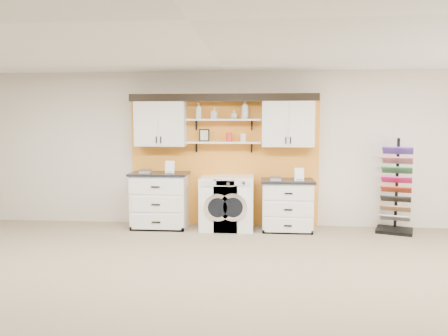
# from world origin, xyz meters

# --- Properties ---
(floor) EXTENTS (10.00, 10.00, 0.00)m
(floor) POSITION_xyz_m (0.00, 0.00, 0.00)
(floor) COLOR #7F6B55
(floor) RESTS_ON ground
(ceiling) EXTENTS (10.00, 10.00, 0.00)m
(ceiling) POSITION_xyz_m (0.00, 0.00, 2.80)
(ceiling) COLOR white
(ceiling) RESTS_ON wall_back
(wall_back) EXTENTS (10.00, 0.00, 10.00)m
(wall_back) POSITION_xyz_m (0.00, 4.00, 1.40)
(wall_back) COLOR beige
(wall_back) RESTS_ON floor
(accent_panel) EXTENTS (3.40, 0.07, 2.40)m
(accent_panel) POSITION_xyz_m (0.00, 3.96, 1.20)
(accent_panel) COLOR orange
(accent_panel) RESTS_ON wall_back
(upper_cabinet_left) EXTENTS (0.90, 0.35, 0.84)m
(upper_cabinet_left) POSITION_xyz_m (-1.13, 3.79, 1.88)
(upper_cabinet_left) COLOR white
(upper_cabinet_left) RESTS_ON wall_back
(upper_cabinet_right) EXTENTS (0.90, 0.35, 0.84)m
(upper_cabinet_right) POSITION_xyz_m (1.13, 3.79, 1.88)
(upper_cabinet_right) COLOR white
(upper_cabinet_right) RESTS_ON wall_back
(shelf_lower) EXTENTS (1.32, 0.28, 0.03)m
(shelf_lower) POSITION_xyz_m (0.00, 3.80, 1.53)
(shelf_lower) COLOR white
(shelf_lower) RESTS_ON wall_back
(shelf_upper) EXTENTS (1.32, 0.28, 0.03)m
(shelf_upper) POSITION_xyz_m (0.00, 3.80, 1.93)
(shelf_upper) COLOR white
(shelf_upper) RESTS_ON wall_back
(crown_molding) EXTENTS (3.30, 0.41, 0.13)m
(crown_molding) POSITION_xyz_m (0.00, 3.81, 2.33)
(crown_molding) COLOR black
(crown_molding) RESTS_ON wall_back
(picture_frame) EXTENTS (0.18, 0.02, 0.22)m
(picture_frame) POSITION_xyz_m (-0.35, 3.85, 1.66)
(picture_frame) COLOR black
(picture_frame) RESTS_ON shelf_lower
(canister_red) EXTENTS (0.11, 0.11, 0.16)m
(canister_red) POSITION_xyz_m (0.10, 3.80, 1.62)
(canister_red) COLOR red
(canister_red) RESTS_ON shelf_lower
(canister_cream) EXTENTS (0.10, 0.10, 0.14)m
(canister_cream) POSITION_xyz_m (0.35, 3.80, 1.61)
(canister_cream) COLOR silver
(canister_cream) RESTS_ON shelf_lower
(base_cabinet_left) EXTENTS (1.02, 0.66, 1.00)m
(base_cabinet_left) POSITION_xyz_m (-1.13, 3.64, 0.50)
(base_cabinet_left) COLOR white
(base_cabinet_left) RESTS_ON floor
(base_cabinet_right) EXTENTS (0.91, 0.66, 0.90)m
(base_cabinet_right) POSITION_xyz_m (1.13, 3.64, 0.45)
(base_cabinet_right) COLOR white
(base_cabinet_right) RESTS_ON floor
(washer) EXTENTS (0.67, 0.71, 0.93)m
(washer) POSITION_xyz_m (-0.06, 3.64, 0.47)
(washer) COLOR white
(washer) RESTS_ON floor
(dryer) EXTENTS (0.68, 0.71, 0.95)m
(dryer) POSITION_xyz_m (0.20, 3.64, 0.47)
(dryer) COLOR white
(dryer) RESTS_ON floor
(sample_rack) EXTENTS (0.72, 0.66, 1.62)m
(sample_rack) POSITION_xyz_m (2.98, 3.67, 0.52)
(sample_rack) COLOR black
(sample_rack) RESTS_ON floor
(soap_bottle_a) EXTENTS (0.14, 0.14, 0.28)m
(soap_bottle_a) POSITION_xyz_m (-0.44, 3.80, 2.09)
(soap_bottle_a) COLOR silver
(soap_bottle_a) RESTS_ON shelf_upper
(soap_bottle_b) EXTENTS (0.12, 0.12, 0.20)m
(soap_bottle_b) POSITION_xyz_m (-0.16, 3.80, 2.05)
(soap_bottle_b) COLOR silver
(soap_bottle_b) RESTS_ON shelf_upper
(soap_bottle_c) EXTENTS (0.13, 0.13, 0.15)m
(soap_bottle_c) POSITION_xyz_m (0.18, 3.80, 2.02)
(soap_bottle_c) COLOR silver
(soap_bottle_c) RESTS_ON shelf_upper
(soap_bottle_d) EXTENTS (0.16, 0.16, 0.34)m
(soap_bottle_d) POSITION_xyz_m (0.38, 3.80, 2.11)
(soap_bottle_d) COLOR silver
(soap_bottle_d) RESTS_ON shelf_upper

